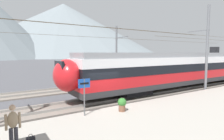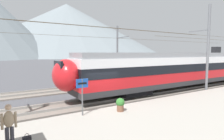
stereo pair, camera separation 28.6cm
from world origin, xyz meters
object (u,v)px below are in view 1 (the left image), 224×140
object	(u,v)px
potted_plant_platform_edge	(122,104)
catenary_mast_far_side	(117,52)
passenger_walking	(13,125)
train_near_platform	(190,68)
platform_sign	(84,89)
handbag_beside_passenger	(31,140)
catenary_mast_mid	(206,47)

from	to	relation	value
potted_plant_platform_edge	catenary_mast_far_side	bearing A→B (deg)	56.96
catenary_mast_far_side	potted_plant_platform_edge	bearing A→B (deg)	-123.04
passenger_walking	train_near_platform	bearing A→B (deg)	16.17
platform_sign	passenger_walking	world-z (taller)	platform_sign
passenger_walking	handbag_beside_passenger	distance (m)	1.03
platform_sign	handbag_beside_passenger	distance (m)	3.92
catenary_mast_mid	handbag_beside_passenger	distance (m)	17.34
platform_sign	potted_plant_platform_edge	world-z (taller)	platform_sign
train_near_platform	passenger_walking	xyz separation A→B (m)	(-17.57, -5.10, -0.98)
catenary_mast_mid	potted_plant_platform_edge	size ratio (longest dim) A/B	49.85
catenary_mast_far_side	handbag_beside_passenger	world-z (taller)	catenary_mast_far_side
catenary_mast_mid	platform_sign	size ratio (longest dim) A/B	19.47
catenary_mast_mid	passenger_walking	size ratio (longest dim) A/B	24.04
catenary_mast_far_side	passenger_walking	bearing A→B (deg)	-135.89
catenary_mast_far_side	platform_sign	distance (m)	14.73
train_near_platform	potted_plant_platform_edge	xyz separation A→B (m)	(-11.59, -3.52, -1.46)
train_near_platform	catenary_mast_mid	distance (m)	2.90
passenger_walking	handbag_beside_passenger	size ratio (longest dim) A/B	4.49
passenger_walking	handbag_beside_passenger	bearing A→B (deg)	19.66
platform_sign	potted_plant_platform_edge	bearing A→B (deg)	-12.71
handbag_beside_passenger	platform_sign	bearing A→B (deg)	30.73
catenary_mast_mid	catenary_mast_far_side	world-z (taller)	catenary_mast_mid
train_near_platform	catenary_mast_far_side	xyz separation A→B (m)	(-4.15, 7.91, 1.65)
potted_plant_platform_edge	platform_sign	bearing A→B (deg)	167.29
catenary_mast_mid	handbag_beside_passenger	bearing A→B (deg)	-169.94
passenger_walking	handbag_beside_passenger	xyz separation A→B (m)	(0.60, 0.21, -0.81)
catenary_mast_mid	handbag_beside_passenger	xyz separation A→B (m)	(-16.63, -2.95, -3.94)
catenary_mast_far_side	train_near_platform	bearing A→B (deg)	-62.31
catenary_mast_mid	potted_plant_platform_edge	xyz separation A→B (m)	(-11.24, -1.59, -3.60)
catenary_mast_mid	catenary_mast_far_side	size ratio (longest dim) A/B	1.00
platform_sign	potted_plant_platform_edge	size ratio (longest dim) A/B	2.56
handbag_beside_passenger	passenger_walking	bearing A→B (deg)	-160.34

